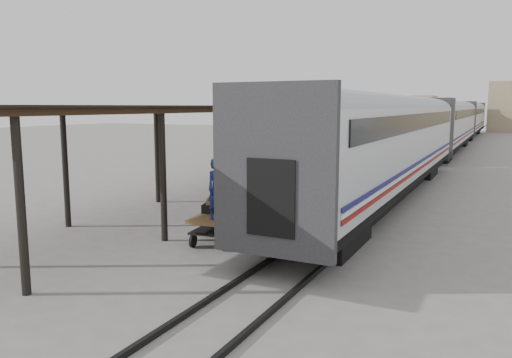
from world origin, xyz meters
The scene contains 10 objects.
ground centered at (0.00, 0.00, 0.00)m, with size 160.00×160.00×0.00m, color slate.
train centered at (3.19, 33.79, 2.69)m, with size 3.45×76.01×4.01m.
canopy centered at (-3.40, 24.00, 4.00)m, with size 4.90×64.30×4.15m.
rails centered at (3.20, 34.00, 0.06)m, with size 1.54×150.00×0.12m.
building_left centered at (-10.00, 82.00, 3.00)m, with size 12.00×8.00×6.00m, color tan.
baggage_cart centered at (0.24, -1.23, 0.65)m, with size 1.53×2.53×0.86m.
suitcase_stack centered at (0.08, -0.94, 1.05)m, with size 1.24×1.26×0.56m.
luggage_tug centered at (-1.69, 16.12, 0.70)m, with size 1.34×1.88×1.52m.
porter centered at (0.49, -1.88, 1.75)m, with size 0.65×0.42×1.77m, color navy.
pedestrian centered at (-2.56, 11.24, 0.81)m, with size 0.95×0.40×1.62m, color black.
Camera 1 is at (7.90, -14.14, 4.12)m, focal length 35.00 mm.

